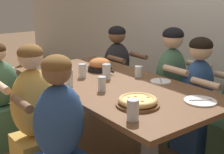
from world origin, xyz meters
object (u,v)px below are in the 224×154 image
at_px(diner_far_left, 117,73).
at_px(drinking_glass_d, 39,66).
at_px(drinking_glass_f, 102,85).
at_px(diner_near_center, 35,123).
at_px(empty_plate_a, 200,101).
at_px(drinking_glass_g, 139,72).
at_px(drinking_glass_a, 69,79).
at_px(cocktail_glass_blue, 32,64).
at_px(drinking_glass_c, 82,72).
at_px(skillet_bowl, 100,65).
at_px(empty_plate_c, 59,68).
at_px(pizza_board_main, 138,102).
at_px(diner_far_midright, 197,100).
at_px(diner_far_center, 171,89).
at_px(empty_plate_b, 161,81).
at_px(drinking_glass_b, 107,72).
at_px(diner_near_midright, 60,144).
at_px(diner_near_left, 1,101).
at_px(drinking_glass_e, 133,111).

bearing_deg(diner_far_left, drinking_glass_d, 4.37).
relative_size(drinking_glass_f, diner_near_center, 0.10).
xyz_separation_m(empty_plate_a, drinking_glass_g, (-0.78, 0.09, 0.05)).
xyz_separation_m(drinking_glass_a, drinking_glass_d, (-0.66, 0.02, -0.02)).
height_order(cocktail_glass_blue, drinking_glass_c, same).
bearing_deg(skillet_bowl, empty_plate_c, -138.45).
height_order(empty_plate_a, diner_far_left, diner_far_left).
relative_size(pizza_board_main, drinking_glass_d, 2.90).
bearing_deg(pizza_board_main, drinking_glass_c, 174.87).
xyz_separation_m(pizza_board_main, drinking_glass_g, (-0.56, 0.51, 0.02)).
bearing_deg(diner_far_midright, cocktail_glass_blue, -49.63).
height_order(drinking_glass_d, diner_far_center, diner_far_center).
distance_m(empty_plate_a, empty_plate_b, 0.55).
bearing_deg(diner_far_midright, skillet_bowl, -53.76).
xyz_separation_m(pizza_board_main, drinking_glass_f, (-0.42, -0.01, 0.02)).
distance_m(empty_plate_c, drinking_glass_b, 0.64).
bearing_deg(drinking_glass_b, diner_near_midright, -56.88).
xyz_separation_m(drinking_glass_a, diner_near_center, (0.08, -0.36, -0.28)).
height_order(drinking_glass_g, diner_far_midright, diner_far_midright).
distance_m(drinking_glass_b, diner_near_midright, 0.94).
bearing_deg(empty_plate_a, pizza_board_main, -117.91).
bearing_deg(drinking_glass_g, drinking_glass_d, -140.07).
xyz_separation_m(empty_plate_c, diner_far_left, (-0.13, 0.86, -0.23)).
xyz_separation_m(drinking_glass_b, drinking_glass_c, (-0.18, -0.15, -0.01)).
bearing_deg(drinking_glass_c, drinking_glass_d, -154.80).
distance_m(diner_near_left, diner_near_center, 0.81).
distance_m(cocktail_glass_blue, drinking_glass_d, 0.13).
height_order(pizza_board_main, diner_far_left, diner_far_left).
bearing_deg(drinking_glass_g, diner_far_center, 85.08).
bearing_deg(diner_near_left, empty_plate_a, -59.93).
relative_size(diner_far_center, diner_far_left, 1.06).
relative_size(empty_plate_a, drinking_glass_f, 1.97).
height_order(pizza_board_main, diner_far_center, diner_far_center).
distance_m(cocktail_glass_blue, drinking_glass_g, 1.13).
distance_m(drinking_glass_c, drinking_glass_e, 1.07).
relative_size(cocktail_glass_blue, drinking_glass_f, 1.07).
bearing_deg(diner_near_left, cocktail_glass_blue, 8.05).
bearing_deg(drinking_glass_c, diner_far_left, 123.23).
bearing_deg(diner_far_center, diner_far_midright, 90.00).
xyz_separation_m(diner_far_midright, diner_near_midright, (-0.01, -1.45, 0.00)).
bearing_deg(cocktail_glass_blue, diner_far_left, 87.65).
bearing_deg(pizza_board_main, diner_near_left, -159.52).
relative_size(cocktail_glass_blue, drinking_glass_a, 0.87).
xyz_separation_m(diner_far_center, diner_near_midright, (0.33, -1.45, -0.02)).
relative_size(drinking_glass_f, diner_far_left, 0.11).
distance_m(skillet_bowl, diner_near_center, 0.99).
bearing_deg(diner_near_left, diner_near_midright, -90.00).
distance_m(diner_near_left, diner_far_midright, 1.90).
bearing_deg(drinking_glass_e, drinking_glass_c, 165.29).
xyz_separation_m(drinking_glass_g, diner_far_center, (0.04, 0.42, -0.24)).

